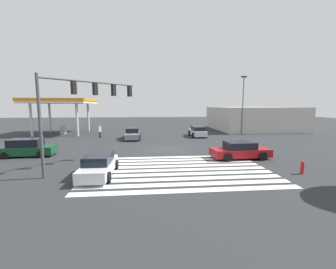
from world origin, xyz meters
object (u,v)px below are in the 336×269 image
at_px(car_0, 198,131).
at_px(fire_hydrant, 302,167).
at_px(street_light_pole_a, 243,100).
at_px(pedestrian, 100,131).
at_px(car_4, 240,150).
at_px(car_2, 132,134).
at_px(traffic_signal_mast, 83,100).
at_px(car_1, 99,165).
at_px(car_3, 27,148).

relative_size(car_0, fire_hydrant, 5.24).
height_order(car_0, fire_hydrant, car_0).
distance_m(street_light_pole_a, fire_hydrant, 20.73).
bearing_deg(pedestrian, street_light_pole_a, 50.97).
xyz_separation_m(car_4, street_light_pole_a, (6.76, 15.10, 4.50)).
bearing_deg(car_2, traffic_signal_mast, -10.89).
bearing_deg(street_light_pole_a, car_2, -169.02).
bearing_deg(car_1, car_3, -128.42).
relative_size(car_0, car_4, 0.94).
distance_m(car_2, pedestrian, 4.72).
bearing_deg(car_0, car_4, -178.13).
distance_m(car_1, car_2, 15.55).
relative_size(car_0, pedestrian, 2.69).
bearing_deg(car_3, street_light_pole_a, 23.71).
relative_size(pedestrian, fire_hydrant, 1.95).
bearing_deg(fire_hydrant, car_0, 98.42).
relative_size(traffic_signal_mast, street_light_pole_a, 0.72).
distance_m(traffic_signal_mast, car_2, 14.58).
relative_size(car_2, car_4, 1.01).
bearing_deg(car_1, car_4, 109.83).
bearing_deg(car_3, pedestrian, 66.65).
relative_size(car_2, car_3, 1.08).
xyz_separation_m(car_4, fire_hydrant, (2.21, -4.56, -0.24)).
bearing_deg(car_2, street_light_pole_a, 99.94).
relative_size(pedestrian, street_light_pole_a, 0.19).
distance_m(car_2, street_light_pole_a, 17.22).
xyz_separation_m(pedestrian, fire_hydrant, (16.25, -17.95, -0.51)).
bearing_deg(car_1, traffic_signal_mast, -143.28).
bearing_deg(street_light_pole_a, car_4, -114.10).
height_order(traffic_signal_mast, car_2, traffic_signal_mast).
height_order(traffic_signal_mast, car_1, traffic_signal_mast).
distance_m(pedestrian, street_light_pole_a, 21.30).
bearing_deg(car_4, pedestrian, 134.19).
xyz_separation_m(car_0, car_1, (-10.26, -17.09, -0.07)).
distance_m(traffic_signal_mast, pedestrian, 15.84).
distance_m(car_1, street_light_pole_a, 25.98).
relative_size(car_4, street_light_pole_a, 0.55).
height_order(traffic_signal_mast, car_0, traffic_signal_mast).
distance_m(car_1, pedestrian, 17.28).
distance_m(car_0, street_light_pole_a, 8.63).
bearing_deg(street_light_pole_a, traffic_signal_mast, -137.84).
distance_m(car_0, car_2, 9.23).
height_order(car_3, street_light_pole_a, street_light_pole_a).
height_order(street_light_pole_a, fire_hydrant, street_light_pole_a).
height_order(car_1, car_3, car_3).
height_order(car_1, car_4, car_4).
distance_m(car_1, fire_hydrant, 12.98).
height_order(car_2, pedestrian, pedestrian).
bearing_deg(pedestrian, car_4, 2.64).
height_order(traffic_signal_mast, street_light_pole_a, street_light_pole_a).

